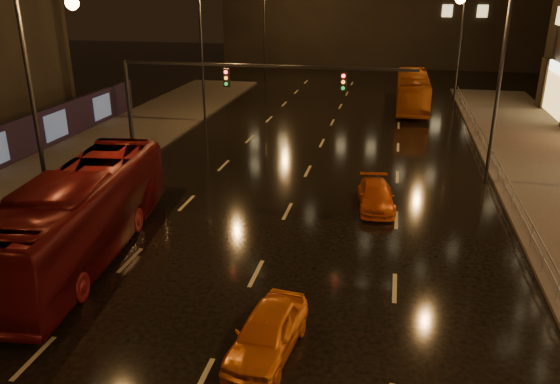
% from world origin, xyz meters
% --- Properties ---
extents(ground, '(140.00, 140.00, 0.00)m').
position_xyz_m(ground, '(0.00, 20.00, 0.00)').
color(ground, black).
rests_on(ground, ground).
extents(sidewalk_left, '(7.00, 70.00, 0.15)m').
position_xyz_m(sidewalk_left, '(-13.50, 15.00, 0.07)').
color(sidewalk_left, '#38332D').
rests_on(sidewalk_left, ground).
extents(traffic_signal, '(15.31, 0.32, 6.20)m').
position_xyz_m(traffic_signal, '(-5.06, 20.00, 4.74)').
color(traffic_signal, black).
rests_on(traffic_signal, ground).
extents(railing_right, '(0.05, 56.00, 1.00)m').
position_xyz_m(railing_right, '(10.20, 18.00, 0.90)').
color(railing_right, '#99999E').
rests_on(railing_right, sidewalk_right).
extents(bus_red, '(4.27, 12.48, 3.41)m').
position_xyz_m(bus_red, '(-6.91, 10.04, 1.70)').
color(bus_red, '#520B0E').
rests_on(bus_red, ground).
extents(bus_curb, '(2.57, 10.77, 3.00)m').
position_xyz_m(bus_curb, '(6.00, 40.42, 1.50)').
color(bus_curb, '#A84C10').
rests_on(bus_curb, ground).
extents(taxi_near, '(2.03, 4.07, 1.33)m').
position_xyz_m(taxi_near, '(1.45, 5.62, 0.67)').
color(taxi_near, orange).
rests_on(taxi_near, ground).
extents(taxi_far, '(2.05, 4.09, 1.14)m').
position_xyz_m(taxi_far, '(4.00, 17.34, 0.57)').
color(taxi_far, '#D05113').
rests_on(taxi_far, ground).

